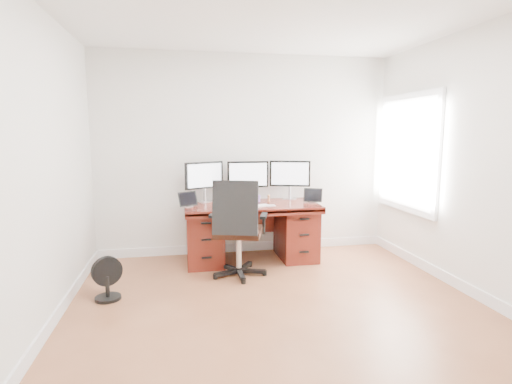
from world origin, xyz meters
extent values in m
plane|color=brown|center=(0.00, 0.00, 0.00)|extent=(4.50, 4.50, 0.00)
cube|color=white|center=(0.00, 2.25, 1.35)|extent=(4.00, 0.10, 2.70)
cube|color=white|center=(2.00, 0.00, 1.35)|extent=(0.10, 4.50, 2.70)
cube|color=white|center=(1.97, 1.50, 1.40)|extent=(0.04, 1.30, 1.50)
cube|color=white|center=(1.95, 1.50, 1.40)|extent=(0.01, 1.15, 1.35)
cube|color=#591A11|center=(0.00, 1.80, 0.72)|extent=(1.70, 0.80, 0.05)
cube|color=#591A11|center=(-0.60, 1.83, 0.35)|extent=(0.45, 0.70, 0.70)
cube|color=#591A11|center=(0.60, 1.83, 0.35)|extent=(0.45, 0.70, 0.70)
cube|color=#44130C|center=(0.00, 2.10, 0.50)|extent=(0.74, 0.03, 0.40)
cylinder|color=black|center=(-0.24, 1.31, 0.04)|extent=(0.76, 0.76, 0.09)
cylinder|color=silver|center=(-0.24, 1.31, 0.30)|extent=(0.06, 0.06, 0.43)
cube|color=black|center=(-0.24, 1.31, 0.52)|extent=(0.64, 0.63, 0.08)
cube|color=black|center=(-0.31, 1.08, 0.84)|extent=(0.49, 0.20, 0.60)
cube|color=black|center=(-0.52, 1.40, 0.71)|extent=(0.14, 0.27, 0.03)
cube|color=black|center=(0.04, 1.23, 0.71)|extent=(0.14, 0.27, 0.03)
cylinder|color=black|center=(-1.63, 0.86, 0.02)|extent=(0.25, 0.25, 0.03)
cylinder|color=black|center=(-1.63, 0.86, 0.14)|extent=(0.04, 0.04, 0.21)
cylinder|color=black|center=(-1.63, 0.86, 0.29)|extent=(0.30, 0.18, 0.30)
cube|color=silver|center=(-0.58, 2.07, 0.76)|extent=(0.22, 0.21, 0.01)
cylinder|color=silver|center=(-0.58, 2.07, 0.84)|extent=(0.04, 0.04, 0.18)
cube|color=black|center=(-0.58, 2.07, 1.10)|extent=(0.51, 0.28, 0.35)
cube|color=white|center=(-0.57, 2.05, 1.10)|extent=(0.45, 0.23, 0.30)
cube|color=silver|center=(0.00, 2.07, 0.76)|extent=(0.18, 0.14, 0.01)
cylinder|color=silver|center=(0.00, 2.07, 0.84)|extent=(0.04, 0.04, 0.18)
cube|color=black|center=(0.00, 2.07, 1.10)|extent=(0.55, 0.04, 0.35)
cube|color=white|center=(0.00, 2.05, 1.10)|extent=(0.50, 0.01, 0.30)
cube|color=silver|center=(0.58, 2.07, 0.76)|extent=(0.21, 0.19, 0.01)
cylinder|color=silver|center=(0.58, 2.07, 0.84)|extent=(0.04, 0.04, 0.18)
cube|color=black|center=(0.58, 2.07, 1.10)|extent=(0.53, 0.20, 0.35)
cube|color=white|center=(0.57, 2.05, 1.10)|extent=(0.48, 0.16, 0.30)
cube|color=silver|center=(-0.80, 1.75, 0.76)|extent=(0.13, 0.12, 0.01)
cube|color=black|center=(-0.80, 1.75, 0.85)|extent=(0.24, 0.17, 0.17)
cube|color=silver|center=(0.81, 1.75, 0.76)|extent=(0.12, 0.11, 0.01)
cube|color=black|center=(0.81, 1.75, 0.85)|extent=(0.25, 0.16, 0.17)
cube|color=white|center=(0.06, 1.62, 0.76)|extent=(0.30, 0.22, 0.01)
cube|color=silver|center=(0.21, 1.62, 0.76)|extent=(0.12, 0.12, 0.01)
cube|color=black|center=(-0.30, 1.61, 0.76)|extent=(0.22, 0.15, 0.01)
cube|color=black|center=(-0.03, 1.78, 0.76)|extent=(0.14, 0.09, 0.01)
cylinder|color=orange|center=(-0.35, 1.95, 0.78)|extent=(0.03, 0.03, 0.06)
sphere|color=orange|center=(-0.35, 1.95, 0.83)|extent=(0.04, 0.04, 0.04)
cylinder|color=#DFB573|center=(-0.25, 1.95, 0.78)|extent=(0.03, 0.03, 0.06)
sphere|color=#DFB573|center=(-0.25, 1.95, 0.83)|extent=(0.04, 0.04, 0.04)
cylinder|color=#4F90E1|center=(-0.15, 1.95, 0.78)|extent=(0.03, 0.03, 0.06)
sphere|color=#4F90E1|center=(-0.15, 1.95, 0.83)|extent=(0.04, 0.04, 0.04)
cylinder|color=#926DD8|center=(0.13, 1.95, 0.78)|extent=(0.03, 0.03, 0.06)
sphere|color=#926DD8|center=(0.13, 1.95, 0.83)|extent=(0.04, 0.04, 0.04)
cylinder|color=brown|center=(0.26, 1.95, 0.78)|extent=(0.03, 0.03, 0.06)
sphere|color=brown|center=(0.26, 1.95, 0.83)|extent=(0.04, 0.04, 0.04)
camera|label=1|loc=(-0.89, -3.15, 1.65)|focal=28.00mm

